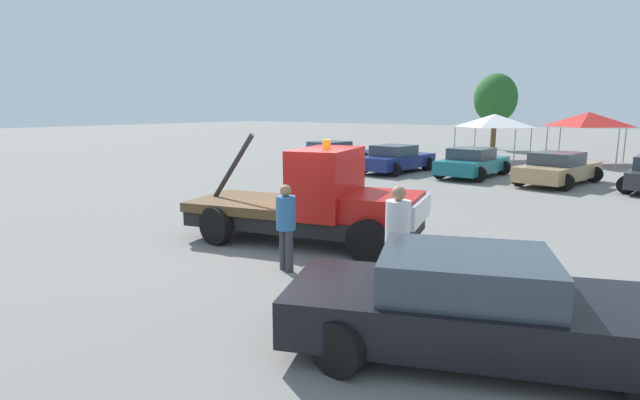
# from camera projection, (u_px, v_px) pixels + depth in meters

# --- Properties ---
(ground_plane) EXTENTS (160.00, 160.00, 0.00)m
(ground_plane) POSITION_uv_depth(u_px,v_px,m) (303.00, 241.00, 11.79)
(ground_plane) COLOR gray
(tow_truck) EXTENTS (5.81, 3.28, 2.51)m
(tow_truck) POSITION_uv_depth(u_px,v_px,m) (316.00, 203.00, 11.50)
(tow_truck) COLOR black
(tow_truck) RESTS_ON ground
(foreground_car) EXTENTS (5.28, 3.62, 1.34)m
(foreground_car) POSITION_uv_depth(u_px,v_px,m) (480.00, 307.00, 6.24)
(foreground_car) COLOR black
(foreground_car) RESTS_ON ground
(person_near_truck) EXTENTS (0.41, 0.41, 1.86)m
(person_near_truck) POSITION_uv_depth(u_px,v_px,m) (398.00, 233.00, 8.25)
(person_near_truck) COLOR #847051
(person_near_truck) RESTS_ON ground
(person_at_hood) EXTENTS (0.37, 0.37, 1.69)m
(person_at_hood) POSITION_uv_depth(u_px,v_px,m) (286.00, 221.00, 9.50)
(person_at_hood) COLOR #38383D
(person_at_hood) RESTS_ON ground
(parked_car_skyblue) EXTENTS (2.84, 4.97, 1.34)m
(parked_car_skyblue) POSITION_uv_depth(u_px,v_px,m) (332.00, 154.00, 27.14)
(parked_car_skyblue) COLOR #669ED1
(parked_car_skyblue) RESTS_ON ground
(parked_car_navy) EXTENTS (2.71, 4.64, 1.34)m
(parked_car_navy) POSITION_uv_depth(u_px,v_px,m) (396.00, 159.00, 24.41)
(parked_car_navy) COLOR navy
(parked_car_navy) RESTS_ON ground
(parked_car_teal) EXTENTS (2.59, 4.51, 1.34)m
(parked_car_teal) POSITION_uv_depth(u_px,v_px,m) (472.00, 163.00, 22.71)
(parked_car_teal) COLOR #196670
(parked_car_teal) RESTS_ON ground
(parked_car_tan) EXTENTS (2.95, 5.00, 1.34)m
(parked_car_tan) POSITION_uv_depth(u_px,v_px,m) (558.00, 169.00, 20.49)
(parked_car_tan) COLOR tan
(parked_car_tan) RESTS_ON ground
(canopy_tent_white) EXTENTS (3.55, 3.55, 2.77)m
(canopy_tent_white) POSITION_uv_depth(u_px,v_px,m) (494.00, 121.00, 29.87)
(canopy_tent_white) COLOR #9E9EA3
(canopy_tent_white) RESTS_ON ground
(canopy_tent_red) EXTENTS (3.52, 3.52, 2.90)m
(canopy_tent_red) POSITION_uv_depth(u_px,v_px,m) (589.00, 119.00, 27.88)
(canopy_tent_red) COLOR #9E9EA3
(canopy_tent_red) RESTS_ON ground
(tree_left) EXTENTS (3.18, 3.18, 5.67)m
(tree_left) POSITION_uv_depth(u_px,v_px,m) (496.00, 99.00, 37.49)
(tree_left) COLOR brown
(tree_left) RESTS_ON ground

